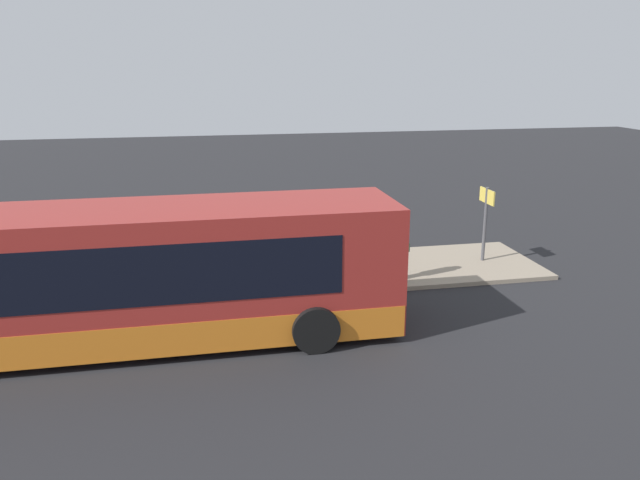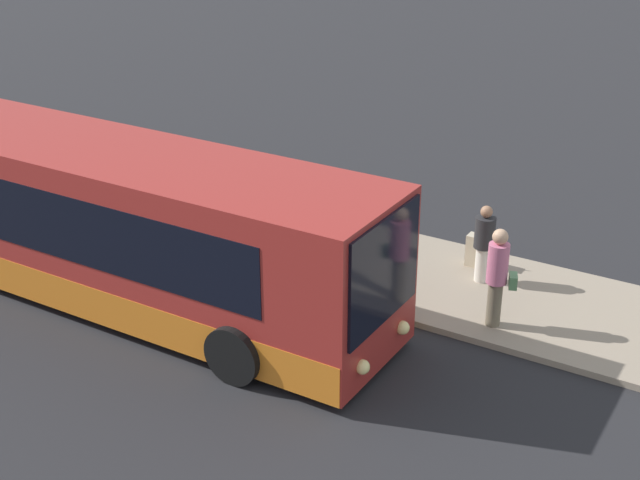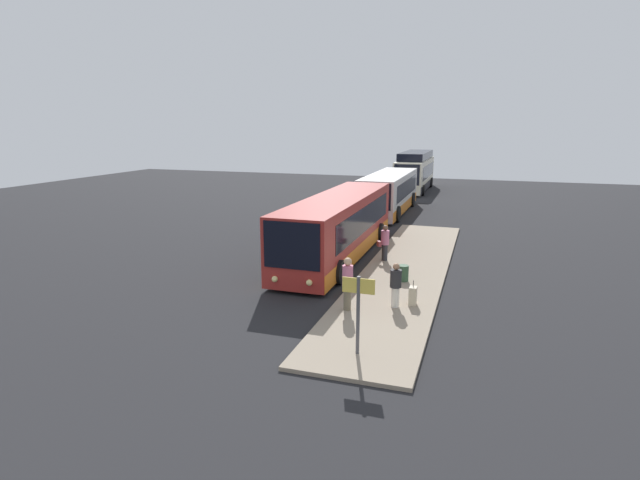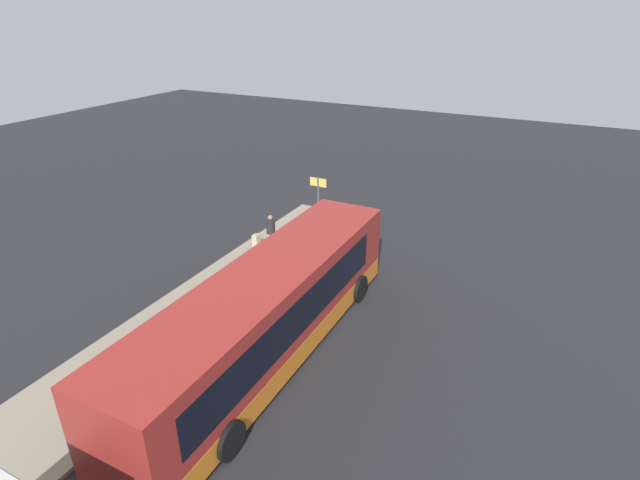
{
  "view_description": "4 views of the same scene",
  "coord_description": "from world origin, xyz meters",
  "px_view_note": "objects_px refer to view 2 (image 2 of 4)",
  "views": [
    {
      "loc": [
        0.17,
        -13.2,
        5.85
      ],
      "look_at": [
        2.95,
        0.4,
        1.9
      ],
      "focal_mm": 35.0,
      "sensor_mm": 36.0,
      "label": 1
    },
    {
      "loc": [
        9.91,
        -11.15,
        8.11
      ],
      "look_at": [
        2.95,
        0.4,
        1.9
      ],
      "focal_mm": 50.0,
      "sensor_mm": 36.0,
      "label": 2
    },
    {
      "loc": [
        21.03,
        6.42,
        6.34
      ],
      "look_at": [
        2.95,
        0.4,
        1.9
      ],
      "focal_mm": 28.0,
      "sensor_mm": 36.0,
      "label": 3
    },
    {
      "loc": [
        -12.44,
        -7.45,
        10.02
      ],
      "look_at": [
        2.95,
        0.4,
        1.9
      ],
      "focal_mm": 28.0,
      "sensor_mm": 36.0,
      "label": 4
    }
  ],
  "objects_px": {
    "bus_lead": "(89,218)",
    "passenger_with_bags": "(498,274)",
    "trash_bin": "(341,236)",
    "passenger_boarding": "(484,241)",
    "passenger_waiting": "(191,204)",
    "suitcase": "(475,250)"
  },
  "relations": [
    {
      "from": "bus_lead",
      "to": "passenger_with_bags",
      "type": "distance_m",
      "value": 7.63
    },
    {
      "from": "trash_bin",
      "to": "passenger_boarding",
      "type": "bearing_deg",
      "value": 3.97
    },
    {
      "from": "passenger_boarding",
      "to": "bus_lead",
      "type": "bearing_deg",
      "value": 16.56
    },
    {
      "from": "bus_lead",
      "to": "trash_bin",
      "type": "distance_m",
      "value": 5.11
    },
    {
      "from": "passenger_waiting",
      "to": "trash_bin",
      "type": "relative_size",
      "value": 2.57
    },
    {
      "from": "trash_bin",
      "to": "suitcase",
      "type": "bearing_deg",
      "value": 16.1
    },
    {
      "from": "bus_lead",
      "to": "passenger_waiting",
      "type": "distance_m",
      "value": 2.47
    },
    {
      "from": "passenger_boarding",
      "to": "passenger_with_bags",
      "type": "distance_m",
      "value": 1.72
    },
    {
      "from": "passenger_with_bags",
      "to": "passenger_waiting",
      "type": "bearing_deg",
      "value": -111.62
    },
    {
      "from": "suitcase",
      "to": "passenger_with_bags",
      "type": "bearing_deg",
      "value": -59.87
    },
    {
      "from": "passenger_waiting",
      "to": "trash_bin",
      "type": "xyz_separation_m",
      "value": [
        2.85,
        1.34,
        -0.57
      ]
    },
    {
      "from": "bus_lead",
      "to": "suitcase",
      "type": "relative_size",
      "value": 13.85
    },
    {
      "from": "passenger_boarding",
      "to": "suitcase",
      "type": "relative_size",
      "value": 1.74
    },
    {
      "from": "passenger_boarding",
      "to": "trash_bin",
      "type": "height_order",
      "value": "passenger_boarding"
    },
    {
      "from": "passenger_with_bags",
      "to": "suitcase",
      "type": "distance_m",
      "value": 2.47
    },
    {
      "from": "bus_lead",
      "to": "trash_bin",
      "type": "xyz_separation_m",
      "value": [
        3.37,
        3.7,
        -1.03
      ]
    },
    {
      "from": "passenger_boarding",
      "to": "passenger_with_bags",
      "type": "relative_size",
      "value": 0.85
    },
    {
      "from": "bus_lead",
      "to": "suitcase",
      "type": "bearing_deg",
      "value": 36.54
    },
    {
      "from": "trash_bin",
      "to": "passenger_with_bags",
      "type": "bearing_deg",
      "value": -18.44
    },
    {
      "from": "passenger_with_bags",
      "to": "trash_bin",
      "type": "xyz_separation_m",
      "value": [
        -3.86,
        1.29,
        -0.69
      ]
    },
    {
      "from": "passenger_waiting",
      "to": "suitcase",
      "type": "distance_m",
      "value": 5.93
    },
    {
      "from": "passenger_waiting",
      "to": "suitcase",
      "type": "relative_size",
      "value": 1.85
    }
  ]
}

